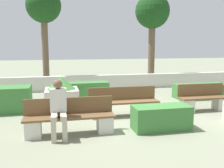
{
  "coord_description": "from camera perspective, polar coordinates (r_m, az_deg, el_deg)",
  "views": [
    {
      "loc": [
        -2.29,
        -7.14,
        2.13
      ],
      "look_at": [
        -0.61,
        0.5,
        0.9
      ],
      "focal_mm": 40.0,
      "sensor_mm": 36.0,
      "label": 1
    }
  ],
  "objects": [
    {
      "name": "ground_plane",
      "position": [
        7.79,
        5.23,
        -6.96
      ],
      "size": [
        60.0,
        60.0,
        0.0
      ],
      "primitive_type": "plane",
      "color": "gray"
    },
    {
      "name": "perimeter_wall",
      "position": [
        12.11,
        -1.35,
        0.44
      ],
      "size": [
        14.62,
        0.3,
        0.69
      ],
      "color": "beige",
      "rests_on": "ground_plane"
    },
    {
      "name": "bench_front",
      "position": [
        6.13,
        -9.61,
        -8.14
      ],
      "size": [
        2.15,
        0.48,
        0.86
      ],
      "color": "brown",
      "rests_on": "ground_plane"
    },
    {
      "name": "bench_left_side",
      "position": [
        7.57,
        2.74,
        -4.74
      ],
      "size": [
        2.11,
        0.48,
        0.86
      ],
      "rotation": [
        0.0,
        0.0,
        0.05
      ],
      "color": "brown",
      "rests_on": "ground_plane"
    },
    {
      "name": "bench_right_side",
      "position": [
        8.71,
        20.13,
        -3.6
      ],
      "size": [
        1.66,
        0.48,
        0.86
      ],
      "rotation": [
        0.0,
        0.0,
        -0.09
      ],
      "color": "brown",
      "rests_on": "ground_plane"
    },
    {
      "name": "person_seated_man",
      "position": [
        5.88,
        -12.15,
        -4.92
      ],
      "size": [
        0.38,
        0.64,
        1.34
      ],
      "color": "#B2A893",
      "rests_on": "ground_plane"
    },
    {
      "name": "hedge_block_near_right",
      "position": [
        6.49,
        11.16,
        -7.54
      ],
      "size": [
        1.45,
        0.63,
        0.61
      ],
      "color": "#3D7A38",
      "rests_on": "ground_plane"
    },
    {
      "name": "hedge_block_mid_right",
      "position": [
        9.7,
        -6.15,
        -1.66
      ],
      "size": [
        1.8,
        0.61,
        0.71
      ],
      "color": "#3D7A38",
      "rests_on": "ground_plane"
    },
    {
      "name": "hedge_block_far_left",
      "position": [
        10.71,
        19.62,
        -1.52
      ],
      "size": [
        2.12,
        0.83,
        0.57
      ],
      "color": "#3D7A38",
      "rests_on": "ground_plane"
    },
    {
      "name": "planter_corner_left",
      "position": [
        8.38,
        -11.43,
        -2.3
      ],
      "size": [
        1.06,
        1.06,
        1.11
      ],
      "color": "beige",
      "rests_on": "ground_plane"
    },
    {
      "name": "tree_leftmost",
      "position": [
        13.04,
        -15.37,
        16.31
      ],
      "size": [
        1.7,
        1.7,
        4.88
      ],
      "color": "brown",
      "rests_on": "ground_plane"
    },
    {
      "name": "tree_center_left",
      "position": [
        14.33,
        9.21,
        15.55
      ],
      "size": [
        1.88,
        1.88,
        4.89
      ],
      "color": "brown",
      "rests_on": "ground_plane"
    }
  ]
}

